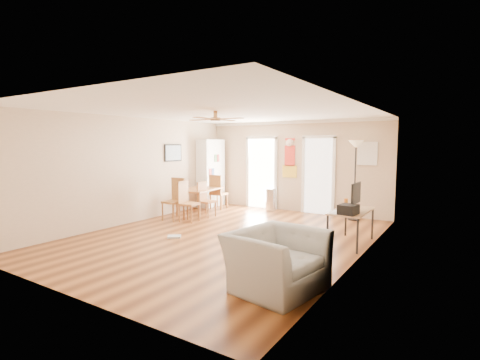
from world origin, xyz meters
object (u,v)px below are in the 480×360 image
Objects in this scene: wastebasket_b at (316,248)px; torchiere_lamp at (355,181)px; armchair at (277,260)px; dining_chair_near at (173,199)px; printer at (348,209)px; trash_can at (271,199)px; dining_table at (200,200)px; wastebasket_a at (269,248)px; bookshelf at (211,173)px; dining_chair_far at (219,192)px; dining_chair_right_a at (207,200)px; dining_chair_right_b at (189,202)px; computer_desk at (351,227)px.

torchiere_lamp is at bearing 94.75° from wastebasket_b.
torchiere_lamp reaches higher than armchair.
printer is (4.51, -0.23, 0.23)m from dining_chair_near.
printer is (3.03, -2.76, 0.43)m from trash_can.
printer is (4.60, -1.43, 0.42)m from dining_table.
bookshelf is at bearing 137.71° from wastebasket_a.
dining_chair_far is (0.11, 0.76, 0.17)m from dining_table.
dining_table is 4.44m from wastebasket_a.
bookshelf is 5.43m from wastebasket_a.
dining_chair_right_b is at bearing -179.01° from dining_chair_right_a.
bookshelf reaches higher than printer.
bookshelf is at bearing 145.85° from wastebasket_b.
wastebasket_a is at bearing -35.93° from dining_table.
bookshelf is at bearing 17.33° from dining_chair_right_b.
dining_chair_right_b is 0.81× the size of computer_desk.
dining_chair_far reaches higher than dining_table.
dining_chair_right_a is 3.87m from torchiere_lamp.
dining_chair_right_b is at bearing -51.12° from bookshelf.
bookshelf is at bearing -175.91° from torchiere_lamp.
computer_desk is 0.62m from printer.
bookshelf is 2.06× the size of dining_chair_right_b.
wastebasket_b is at bearing -85.25° from torchiere_lamp.
printer is at bearing -17.31° from dining_table.
torchiere_lamp is 6.25× the size of wastebasket_a.
dining_chair_far is 5.01m from printer.
printer is at bearing -2.35° from dining_chair_near.
computer_desk is 3.87× the size of wastebasket_b.
trash_can is at bearing 40.06° from dining_table.
dining_table is 1.14× the size of armchair.
torchiere_lamp is 5.09m from armchair.
computer_desk is (3.99, -0.59, -0.13)m from dining_chair_right_a.
torchiere_lamp is (3.43, 1.70, 0.55)m from dining_chair_right_a.
trash_can is 4.42m from wastebasket_a.
torchiere_lamp reaches higher than printer.
armchair is at bearing -30.03° from bookshelf.
dining_chair_right_b is 2.90× the size of printer.
bookshelf is at bearing 102.33° from dining_chair_near.
dining_table is 1.34× the size of dining_chair_far.
dining_table is 4.25m from torchiere_lamp.
dining_chair_near is at bearing -177.21° from computer_desk.
computer_desk is at bearing -76.46° from torchiere_lamp.
trash_can is 2.51m from torchiere_lamp.
dining_chair_near is at bearing -62.96° from bookshelf.
wastebasket_a is at bearing -120.33° from computer_desk.
computer_desk is 3.59× the size of printer.
computer_desk is (4.45, 0.22, -0.20)m from dining_chair_near.
torchiere_lamp is (3.98, 1.31, 0.68)m from dining_table.
dining_chair_far is at bearing 89.95° from dining_chair_near.
wastebasket_b is at bearing -18.83° from bookshelf.
computer_desk reaches higher than trash_can.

